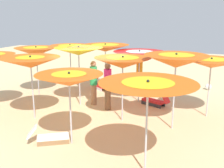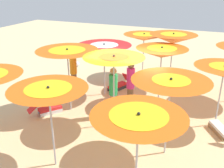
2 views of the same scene
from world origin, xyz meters
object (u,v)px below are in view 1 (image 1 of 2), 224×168
at_px(beach_umbrella_6, 79,51).
at_px(beachgoer_0, 139,72).
at_px(lounger_0, 99,85).
at_px(beach_umbrella_1, 139,56).
at_px(beachgoer_1, 94,82).
at_px(beach_umbrella_3, 70,49).
at_px(beach_umbrella_5, 123,63).
at_px(beach_umbrella_9, 69,80).
at_px(lounger_1, 50,137).
at_px(beach_umbrella_8, 148,89).
at_px(lounger_2, 155,101).
at_px(beach_ball, 208,87).
at_px(beach_umbrella_4, 176,61).
at_px(beach_umbrella_0, 211,63).
at_px(beach_umbrella_7, 36,51).
at_px(beachgoer_2, 108,85).
at_px(beach_umbrella_10, 31,62).
at_px(beach_umbrella_2, 105,48).

xyz_separation_m(beach_umbrella_6, beachgoer_0, (2.65, -1.88, -1.27)).
xyz_separation_m(lounger_0, beachgoer_0, (0.06, -2.11, 0.81)).
distance_m(beach_umbrella_1, beachgoer_1, 2.24).
height_order(beach_umbrella_3, beachgoer_0, beach_umbrella_3).
distance_m(beach_umbrella_5, beach_umbrella_9, 2.38).
bearing_deg(lounger_0, lounger_1, -43.76).
distance_m(beach_umbrella_3, beach_umbrella_8, 9.28).
height_order(lounger_2, beachgoer_0, beachgoer_0).
bearing_deg(beachgoer_1, beach_umbrella_1, -103.29).
relative_size(beach_umbrella_5, beach_ball, 7.53).
height_order(beach_umbrella_4, beachgoer_0, beach_umbrella_4).
distance_m(beach_umbrella_0, beach_ball, 4.32).
bearing_deg(lounger_2, beach_umbrella_8, 120.71).
height_order(beach_umbrella_1, beach_umbrella_8, beach_umbrella_8).
bearing_deg(beach_umbrella_7, lounger_1, -141.43).
distance_m(beach_umbrella_5, beachgoer_1, 2.40).
xyz_separation_m(beach_umbrella_7, beachgoer_1, (-0.43, -3.08, -1.08)).
relative_size(beach_umbrella_5, beach_umbrella_7, 1.02).
bearing_deg(beach_umbrella_4, beach_ball, -10.79).
height_order(beach_umbrella_1, beachgoer_2, beach_umbrella_1).
bearing_deg(beach_umbrella_4, beach_umbrella_7, 74.66).
bearing_deg(beach_umbrella_6, beach_umbrella_10, 155.77).
relative_size(beach_umbrella_6, beachgoer_2, 1.32).
distance_m(beach_umbrella_4, beach_umbrella_5, 1.81).
height_order(beach_umbrella_1, lounger_0, beach_umbrella_1).
relative_size(beach_umbrella_6, beach_umbrella_9, 1.15).
bearing_deg(lounger_1, beach_umbrella_3, 82.80).
distance_m(beach_umbrella_2, lounger_1, 5.79).
relative_size(beach_umbrella_2, lounger_2, 1.92).
height_order(beach_umbrella_5, beach_ball, beach_umbrella_5).
xyz_separation_m(beach_umbrella_4, beach_umbrella_7, (1.80, 6.56, -0.22)).
xyz_separation_m(beach_umbrella_5, lounger_2, (2.02, -0.79, -1.92)).
bearing_deg(beach_umbrella_2, beach_umbrella_4, -130.32).
distance_m(beach_umbrella_7, beachgoer_1, 3.29).
xyz_separation_m(beach_umbrella_4, beachgoer_1, (1.37, 3.48, -1.30)).
distance_m(beach_umbrella_3, beach_umbrella_4, 7.52).
height_order(beach_umbrella_0, beach_umbrella_7, beach_umbrella_7).
relative_size(beach_umbrella_8, beach_ball, 7.39).
height_order(beach_umbrella_6, lounger_0, beach_umbrella_6).
xyz_separation_m(lounger_1, beachgoer_2, (3.33, -0.56, 0.81)).
height_order(beach_umbrella_0, beachgoer_0, beach_umbrella_0).
xyz_separation_m(beachgoer_2, beach_ball, (4.51, -3.75, -0.85)).
bearing_deg(lounger_2, beach_umbrella_2, 1.55).
bearing_deg(lounger_1, beachgoer_1, 62.54).
bearing_deg(beach_umbrella_1, beachgoer_1, 123.28).
height_order(beach_umbrella_8, beach_umbrella_9, beach_umbrella_8).
bearing_deg(beach_umbrella_9, beachgoer_2, 0.91).
distance_m(beach_umbrella_7, beach_umbrella_8, 7.84).
relative_size(beach_umbrella_8, lounger_0, 1.92).
distance_m(lounger_0, beachgoer_1, 2.60).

